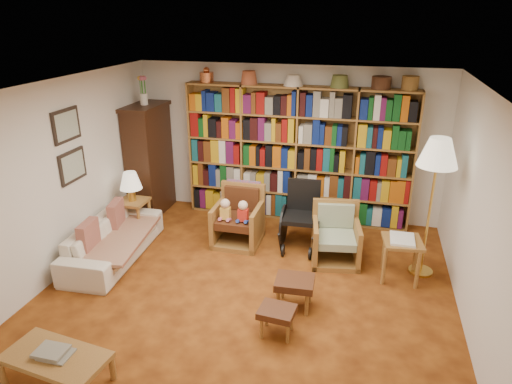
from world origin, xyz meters
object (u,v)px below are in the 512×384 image
(floor_lamp, at_px, (438,158))
(footstool_a, at_px, (277,313))
(sofa, at_px, (113,240))
(armchair_leather, at_px, (239,219))
(footstool_b, at_px, (295,284))
(side_table_papers, at_px, (402,247))
(armchair_sage, at_px, (336,238))
(coffee_table, at_px, (56,359))
(side_table_lamp, at_px, (133,208))
(wheelchair, at_px, (302,217))

(floor_lamp, bearing_deg, footstool_a, -133.36)
(sofa, bearing_deg, floor_lamp, -84.03)
(armchair_leather, xyz_separation_m, footstool_b, (1.10, -1.47, -0.05))
(sofa, height_order, side_table_papers, side_table_papers)
(floor_lamp, xyz_separation_m, side_table_papers, (-0.30, -0.22, -1.14))
(armchair_sage, xyz_separation_m, coffee_table, (-2.27, -3.04, 0.00))
(side_table_lamp, xyz_separation_m, side_table_papers, (3.99, -0.35, 0.04))
(footstool_b, bearing_deg, side_table_lamp, 154.61)
(sofa, distance_m, wheelchair, 2.71)
(side_table_lamp, bearing_deg, footstool_b, -25.39)
(side_table_lamp, bearing_deg, armchair_sage, -0.50)
(armchair_leather, height_order, floor_lamp, floor_lamp)
(side_table_papers, height_order, coffee_table, side_table_papers)
(side_table_papers, bearing_deg, armchair_sage, 159.32)
(side_table_lamp, height_order, floor_lamp, floor_lamp)
(floor_lamp, height_order, footstool_b, floor_lamp)
(side_table_lamp, height_order, armchair_sage, armchair_sage)
(armchair_sage, distance_m, footstool_b, 1.34)
(armchair_leather, distance_m, side_table_papers, 2.37)
(armchair_sage, distance_m, coffee_table, 3.79)
(footstool_b, bearing_deg, armchair_sage, 74.15)
(sofa, relative_size, armchair_sage, 2.29)
(armchair_leather, relative_size, footstool_a, 2.15)
(sofa, height_order, footstool_b, sofa)
(side_table_papers, xyz_separation_m, footstool_b, (-1.22, -0.96, -0.15))
(footstool_b, relative_size, coffee_table, 0.46)
(armchair_leather, distance_m, coffee_table, 3.32)
(side_table_papers, distance_m, footstool_a, 2.00)
(sofa, bearing_deg, armchair_sage, -78.86)
(armchair_leather, distance_m, floor_lamp, 2.91)
(sofa, height_order, coffee_table, sofa)
(floor_lamp, distance_m, side_table_papers, 1.20)
(footstool_a, xyz_separation_m, footstool_b, (0.10, 0.53, 0.05))
(sofa, distance_m, footstool_b, 2.72)
(sofa, distance_m, coffee_table, 2.40)
(coffee_table, bearing_deg, side_table_lamp, 105.79)
(armchair_sage, height_order, side_table_papers, armchair_sage)
(side_table_lamp, height_order, footstool_a, side_table_lamp)
(footstool_b, bearing_deg, floor_lamp, 37.97)
(footstool_a, bearing_deg, side_table_lamp, 145.41)
(sofa, xyz_separation_m, footstool_b, (2.67, -0.52, 0.04))
(armchair_leather, relative_size, side_table_papers, 1.49)
(armchair_leather, height_order, wheelchair, wheelchair)
(wheelchair, xyz_separation_m, footstool_a, (0.07, -2.08, -0.19))
(footstool_a, bearing_deg, wheelchair, 91.92)
(sofa, relative_size, footstool_b, 3.97)
(side_table_lamp, distance_m, armchair_leather, 1.68)
(sofa, bearing_deg, wheelchair, -70.60)
(armchair_sage, bearing_deg, footstool_b, -105.85)
(side_table_papers, bearing_deg, floor_lamp, 36.28)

